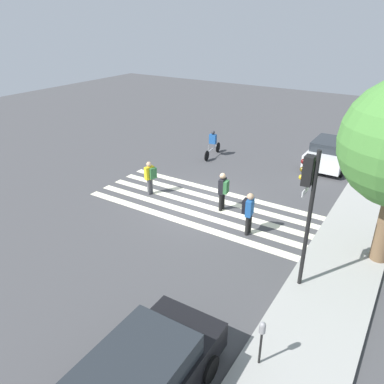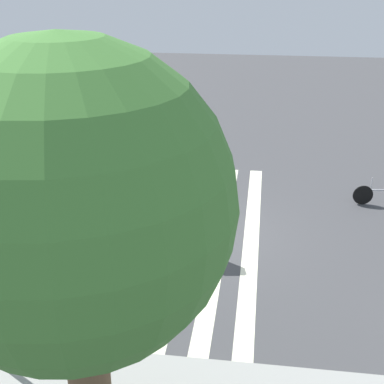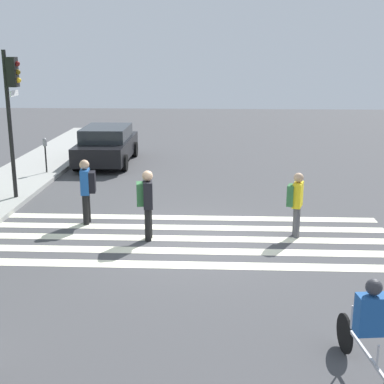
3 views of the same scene
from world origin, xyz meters
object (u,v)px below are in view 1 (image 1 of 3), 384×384
at_px(pedestrian_adult_blue_shirt, 150,175).
at_px(traffic_light, 308,195).
at_px(car_parked_dark_suv, 136,384).
at_px(cyclist_near_curb, 213,142).
at_px(car_parked_far_curb, 330,153).
at_px(pedestrian_adult_yellow_jacket, 223,189).
at_px(pedestrian_child_with_backpack, 249,210).
at_px(parking_meter, 262,334).

bearing_deg(pedestrian_adult_blue_shirt, traffic_light, -92.30).
relative_size(pedestrian_adult_blue_shirt, car_parked_dark_suv, 0.34).
height_order(traffic_light, pedestrian_adult_blue_shirt, traffic_light).
xyz_separation_m(pedestrian_adult_blue_shirt, car_parked_dark_suv, (8.57, 6.35, -0.18)).
relative_size(cyclist_near_curb, car_parked_far_curb, 0.57).
distance_m(pedestrian_adult_yellow_jacket, car_parked_far_curb, 8.21).
bearing_deg(pedestrian_child_with_backpack, pedestrian_adult_blue_shirt, -106.53).
bearing_deg(cyclist_near_curb, car_parked_far_curb, 102.15).
relative_size(parking_meter, pedestrian_adult_yellow_jacket, 0.82).
bearing_deg(parking_meter, pedestrian_adult_blue_shirt, -127.43).
bearing_deg(pedestrian_child_with_backpack, car_parked_far_curb, 166.83).
height_order(pedestrian_child_with_backpack, cyclist_near_curb, pedestrian_child_with_backpack).
height_order(parking_meter, pedestrian_adult_yellow_jacket, pedestrian_adult_yellow_jacket).
bearing_deg(car_parked_dark_suv, cyclist_near_curb, -156.81).
bearing_deg(cyclist_near_curb, pedestrian_adult_yellow_jacket, 26.44).
xyz_separation_m(traffic_light, pedestrian_adult_yellow_jacket, (-3.18, -4.27, -2.12)).
relative_size(traffic_light, parking_meter, 3.18).
relative_size(pedestrian_adult_blue_shirt, car_parked_far_curb, 0.40).
bearing_deg(pedestrian_adult_blue_shirt, pedestrian_child_with_backpack, -81.16).
height_order(parking_meter, cyclist_near_curb, cyclist_near_curb).
xyz_separation_m(pedestrian_child_with_backpack, car_parked_dark_suv, (7.78, 1.05, -0.24)).
bearing_deg(car_parked_dark_suv, car_parked_far_curb, -179.86).
distance_m(parking_meter, pedestrian_child_with_backpack, 6.10).
height_order(car_parked_far_curb, car_parked_dark_suv, car_parked_dark_suv).
bearing_deg(pedestrian_child_with_backpack, pedestrian_adult_yellow_jacket, -132.35).
height_order(traffic_light, cyclist_near_curb, traffic_light).
bearing_deg(car_parked_far_curb, cyclist_near_curb, -70.80).
relative_size(pedestrian_child_with_backpack, pedestrian_adult_blue_shirt, 1.07).
distance_m(traffic_light, pedestrian_adult_yellow_jacket, 5.73).
distance_m(pedestrian_adult_blue_shirt, car_parked_dark_suv, 10.67).
bearing_deg(pedestrian_child_with_backpack, parking_meter, 19.42).
distance_m(traffic_light, car_parked_far_curb, 11.38).
bearing_deg(pedestrian_adult_blue_shirt, car_parked_far_curb, -19.39).
xyz_separation_m(traffic_light, cyclist_near_curb, (-8.87, -7.98, -2.27)).
height_order(pedestrian_adult_blue_shirt, car_parked_dark_suv, pedestrian_adult_blue_shirt).
relative_size(traffic_light, car_parked_far_curb, 1.11).
bearing_deg(cyclist_near_curb, pedestrian_child_with_backpack, 31.64).
height_order(traffic_light, car_parked_far_curb, traffic_light).
xyz_separation_m(cyclist_near_curb, car_parked_far_curb, (-2.13, 6.23, -0.09)).
distance_m(traffic_light, car_parked_dark_suv, 6.40).
height_order(pedestrian_adult_yellow_jacket, pedestrian_adult_blue_shirt, pedestrian_adult_yellow_jacket).
relative_size(parking_meter, car_parked_far_curb, 0.35).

